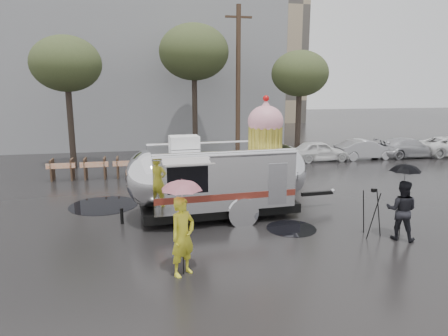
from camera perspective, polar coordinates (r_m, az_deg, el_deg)
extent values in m
plane|color=black|center=(11.18, 6.55, -11.70)|extent=(120.00, 120.00, 0.00)
cylinder|color=black|center=(15.73, -16.80, -5.11)|extent=(2.54, 2.54, 0.01)
cylinder|color=black|center=(16.41, -0.35, -3.89)|extent=(1.60, 1.60, 0.01)
cylinder|color=black|center=(12.90, 9.58, -8.50)|extent=(1.57, 1.57, 0.01)
cube|color=slate|center=(33.78, -13.39, 14.98)|extent=(22.00, 12.00, 13.00)
cylinder|color=#473323|center=(24.41, 2.03, 11.92)|extent=(0.28, 0.28, 9.00)
cube|color=#473323|center=(24.72, 2.10, 20.77)|extent=(1.60, 0.12, 0.12)
cylinder|color=#382D26|center=(23.06, -21.14, 7.24)|extent=(0.32, 0.32, 5.85)
ellipsoid|color=#303D1C|center=(23.04, -21.63, 13.69)|extent=(3.64, 3.64, 2.86)
cylinder|color=#382D26|center=(24.96, -4.21, 9.31)|extent=(0.32, 0.32, 6.75)
ellipsoid|color=#303D1C|center=(25.01, -4.31, 16.20)|extent=(4.20, 4.20, 3.30)
cylinder|color=#382D26|center=(24.61, 10.57, 7.54)|extent=(0.32, 0.32, 5.40)
ellipsoid|color=#303D1C|center=(24.55, 10.79, 13.13)|extent=(3.36, 3.36, 2.64)
cube|color=#473323|center=(20.54, -23.32, -0.25)|extent=(0.08, 0.80, 1.00)
cube|color=#473323|center=(20.37, -20.84, -0.14)|extent=(0.08, 0.80, 1.00)
cube|color=#E5590C|center=(20.04, -22.33, 0.28)|extent=(1.30, 0.04, 0.25)
cube|color=#473323|center=(20.29, -19.17, -0.07)|extent=(0.08, 0.80, 1.00)
cube|color=#473323|center=(20.19, -16.64, 0.03)|extent=(0.08, 0.80, 1.00)
cube|color=#E5590C|center=(19.81, -18.07, 0.47)|extent=(1.30, 0.04, 0.25)
cube|color=#473323|center=(20.14, -14.94, 0.10)|extent=(0.08, 0.80, 1.00)
cube|color=#473323|center=(20.11, -12.38, 0.21)|extent=(0.08, 0.80, 1.00)
cube|color=#E5590C|center=(19.70, -13.73, 0.65)|extent=(1.30, 0.04, 0.25)
imported|color=silver|center=(24.32, 13.47, 2.62)|extent=(4.00, 1.80, 1.40)
imported|color=#B2B2B7|center=(25.74, 19.53, 2.75)|extent=(4.00, 1.80, 1.40)
imported|color=#B2B2B7|center=(27.40, 24.92, 2.89)|extent=(4.20, 1.80, 1.44)
cube|color=silver|center=(13.55, -0.83, -0.90)|extent=(4.73, 2.66, 1.88)
ellipsoid|color=silver|center=(14.28, 8.16, -0.37)|extent=(1.70, 2.49, 1.88)
ellipsoid|color=silver|center=(13.19, -10.57, -1.45)|extent=(1.70, 2.49, 1.88)
cube|color=black|center=(13.83, -0.81, -5.34)|extent=(5.34, 2.39, 0.31)
cylinder|color=black|center=(12.98, 2.61, -6.51)|extent=(0.74, 0.27, 0.73)
cylinder|color=black|center=(14.96, 0.12, -4.02)|extent=(0.74, 0.27, 0.73)
cylinder|color=silver|center=(12.84, 2.81, -6.49)|extent=(1.01, 0.16, 1.00)
cube|color=black|center=(15.12, 13.18, -3.55)|extent=(1.26, 0.20, 0.13)
sphere|color=silver|center=(15.41, 15.25, -3.17)|extent=(0.18, 0.18, 0.17)
cylinder|color=black|center=(13.48, -14.39, -6.65)|extent=(0.11, 0.11, 0.52)
cube|color=maroon|center=(12.55, 0.52, -4.16)|extent=(4.60, 0.29, 0.21)
cube|color=maroon|center=(14.79, -1.96, -1.69)|extent=(4.60, 0.29, 0.21)
cube|color=black|center=(12.11, -5.19, -1.73)|extent=(1.25, 0.10, 0.84)
cube|color=#B5AEA9|center=(11.75, -5.02, 0.47)|extent=(1.49, 0.60, 0.15)
cube|color=silver|center=(12.99, 7.68, -2.28)|extent=(0.63, 0.07, 1.36)
cube|color=white|center=(13.12, -5.73, 3.73)|extent=(0.98, 0.73, 0.40)
cylinder|color=gold|center=(13.83, 5.91, 4.58)|extent=(1.15, 1.15, 0.63)
ellipsoid|color=#E6A2AD|center=(13.78, 5.96, 6.65)|extent=(1.28, 1.28, 1.09)
cone|color=#E6A2AD|center=(13.74, 6.01, 8.91)|extent=(0.55, 0.55, 0.42)
sphere|color=red|center=(13.73, 6.03, 9.87)|extent=(0.22, 0.22, 0.21)
imported|color=yellow|center=(9.54, -5.91, -9.70)|extent=(0.83, 0.78, 1.91)
imported|color=pink|center=(9.23, -6.04, -3.94)|extent=(1.18, 1.18, 0.80)
cylinder|color=black|center=(9.59, -5.89, -10.43)|extent=(0.02, 0.02, 1.65)
imported|color=black|center=(12.71, 24.02, -5.53)|extent=(0.96, 0.89, 1.76)
imported|color=black|center=(12.46, 24.42, -0.99)|extent=(1.06, 1.06, 0.73)
cylinder|color=black|center=(12.73, 24.00, -5.77)|extent=(0.02, 0.02, 1.65)
cylinder|color=black|center=(12.86, 21.21, -5.97)|extent=(0.08, 0.32, 1.41)
cylinder|color=black|center=(12.78, 19.31, -5.94)|extent=(0.26, 0.22, 1.41)
cylinder|color=black|center=(12.47, 20.58, -6.47)|extent=(0.31, 0.14, 1.41)
cube|color=black|center=(12.51, 20.60, -2.99)|extent=(0.13, 0.12, 0.10)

